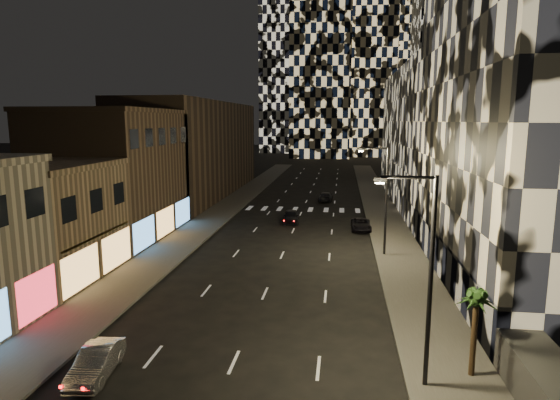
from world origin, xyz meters
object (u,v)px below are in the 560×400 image
(streetlight_far, at_px, (384,193))
(car_dark_rightlane, at_px, (361,225))
(car_silver_parked, at_px, (96,362))
(car_dark_oncoming, at_px, (326,197))
(streetlight_near, at_px, (425,267))
(palm_tree, at_px, (476,305))
(car_dark_midlane, at_px, (291,216))

(streetlight_far, distance_m, car_dark_rightlane, 10.39)
(streetlight_far, height_order, car_silver_parked, streetlight_far)
(car_dark_rightlane, bearing_deg, car_dark_oncoming, 102.96)
(car_dark_oncoming, xyz_separation_m, car_dark_rightlane, (4.30, -17.52, -0.04))
(streetlight_far, bearing_deg, car_silver_parked, -123.99)
(streetlight_near, xyz_separation_m, car_dark_oncoming, (-5.66, 46.66, -4.71))
(streetlight_far, xyz_separation_m, car_dark_oncoming, (-5.66, 26.66, -4.71))
(car_dark_rightlane, relative_size, palm_tree, 1.09)
(car_dark_midlane, bearing_deg, car_dark_rightlane, -25.15)
(streetlight_near, relative_size, car_dark_midlane, 2.14)
(streetlight_far, xyz_separation_m, palm_tree, (2.42, -18.94, -1.93))
(streetlight_far, xyz_separation_m, car_dark_midlane, (-8.99, 11.89, -4.63))
(streetlight_near, height_order, palm_tree, streetlight_near)
(streetlight_near, distance_m, car_dark_rightlane, 29.56)
(car_dark_midlane, bearing_deg, car_silver_parked, -104.29)
(car_dark_midlane, distance_m, car_dark_oncoming, 15.15)
(car_dark_oncoming, relative_size, car_dark_rightlane, 1.02)
(streetlight_near, distance_m, streetlight_far, 20.00)
(car_dark_rightlane, height_order, palm_tree, palm_tree)
(streetlight_near, relative_size, car_silver_parked, 2.29)
(streetlight_far, distance_m, car_dark_midlane, 15.61)
(streetlight_near, bearing_deg, palm_tree, 23.61)
(streetlight_far, bearing_deg, car_dark_rightlane, 98.43)
(streetlight_far, bearing_deg, car_dark_oncoming, 101.98)
(car_silver_parked, relative_size, car_dark_midlane, 0.93)
(car_silver_parked, distance_m, car_dark_rightlane, 32.74)
(streetlight_near, height_order, car_silver_parked, streetlight_near)
(streetlight_near, xyz_separation_m, car_silver_parked, (-14.15, -0.99, -4.71))
(car_dark_oncoming, relative_size, palm_tree, 1.12)
(car_dark_midlane, bearing_deg, streetlight_far, -58.27)
(car_dark_midlane, bearing_deg, streetlight_near, -79.62)
(car_dark_oncoming, bearing_deg, streetlight_near, 98.67)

